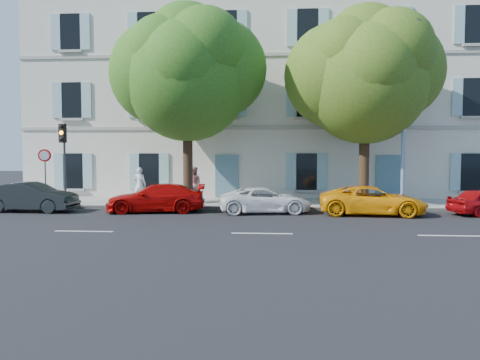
# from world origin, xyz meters

# --- Properties ---
(ground) EXTENTS (90.00, 90.00, 0.00)m
(ground) POSITION_xyz_m (0.00, 0.00, 0.00)
(ground) COLOR black
(sidewalk) EXTENTS (36.00, 4.50, 0.15)m
(sidewalk) POSITION_xyz_m (0.00, 4.45, 0.07)
(sidewalk) COLOR #A09E96
(sidewalk) RESTS_ON ground
(kerb) EXTENTS (36.00, 0.16, 0.16)m
(kerb) POSITION_xyz_m (0.00, 2.28, 0.08)
(kerb) COLOR #9E998E
(kerb) RESTS_ON ground
(building) EXTENTS (28.00, 7.00, 12.00)m
(building) POSITION_xyz_m (0.00, 10.20, 6.00)
(building) COLOR beige
(building) RESTS_ON ground
(car_dark_sedan) EXTENTS (4.07, 1.56, 1.32)m
(car_dark_sedan) POSITION_xyz_m (-10.44, 0.94, 0.66)
(car_dark_sedan) COLOR black
(car_dark_sedan) RESTS_ON ground
(car_red_coupe) EXTENTS (4.56, 2.34, 1.27)m
(car_red_coupe) POSITION_xyz_m (-4.83, 1.16, 0.63)
(car_red_coupe) COLOR #A90604
(car_red_coupe) RESTS_ON ground
(car_white_coupe) EXTENTS (4.27, 2.42, 1.13)m
(car_white_coupe) POSITION_xyz_m (0.02, 1.20, 0.56)
(car_white_coupe) COLOR white
(car_white_coupe) RESTS_ON ground
(car_yellow_supercar) EXTENTS (4.61, 2.42, 1.24)m
(car_yellow_supercar) POSITION_xyz_m (4.58, 0.89, 0.62)
(car_yellow_supercar) COLOR #FFA10A
(car_yellow_supercar) RESTS_ON ground
(tree_left) EXTENTS (6.07, 6.07, 9.42)m
(tree_left) POSITION_xyz_m (-3.81, 3.45, 6.21)
(tree_left) COLOR #3A2819
(tree_left) RESTS_ON sidewalk
(tree_right) EXTENTS (5.93, 5.93, 9.13)m
(tree_right) POSITION_xyz_m (4.71, 3.55, 6.01)
(tree_right) COLOR #3A2819
(tree_right) RESTS_ON sidewalk
(traffic_light) EXTENTS (0.35, 0.44, 3.89)m
(traffic_light) POSITION_xyz_m (-9.79, 2.82, 2.96)
(traffic_light) COLOR #383A3D
(traffic_light) RESTS_ON sidewalk
(road_sign) EXTENTS (0.61, 0.20, 2.67)m
(road_sign) POSITION_xyz_m (-10.70, 2.76, 2.07)
(road_sign) COLOR #383A3D
(road_sign) RESTS_ON sidewalk
(street_lamp) EXTENTS (0.29, 1.75, 8.22)m
(street_lamp) POSITION_xyz_m (6.34, 2.68, 4.81)
(street_lamp) COLOR #7293BF
(street_lamp) RESTS_ON sidewalk
(pedestrian_a) EXTENTS (0.66, 0.45, 1.76)m
(pedestrian_a) POSITION_xyz_m (-6.31, 3.76, 1.03)
(pedestrian_a) COLOR silver
(pedestrian_a) RESTS_ON sidewalk
(pedestrian_b) EXTENTS (0.87, 0.68, 1.79)m
(pedestrian_b) POSITION_xyz_m (-3.68, 4.26, 1.04)
(pedestrian_b) COLOR tan
(pedestrian_b) RESTS_ON sidewalk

